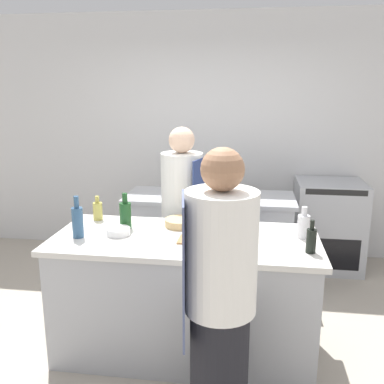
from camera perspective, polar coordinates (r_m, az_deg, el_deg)
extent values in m
plane|color=#A89E8E|center=(3.54, -0.85, -20.00)|extent=(16.00, 16.00, 0.00)
cube|color=silver|center=(5.08, 2.86, 7.40)|extent=(8.00, 0.06, 2.80)
cube|color=#A8AAAF|center=(3.31, -0.88, -13.74)|extent=(1.85, 0.83, 0.87)
cube|color=silver|center=(3.13, -0.91, -6.33)|extent=(1.93, 0.87, 0.04)
cube|color=#A8AAAF|center=(4.42, 2.32, -6.47)|extent=(1.62, 0.62, 0.87)
cube|color=#A8AAAF|center=(4.28, 2.38, -0.76)|extent=(1.68, 0.65, 0.04)
cube|color=#A8AAAF|center=(4.97, 17.68, -4.20)|extent=(0.72, 0.64, 0.97)
cube|color=black|center=(4.75, 18.08, -7.88)|extent=(0.57, 0.01, 0.34)
cube|color=black|center=(4.55, 18.70, -0.05)|extent=(0.61, 0.01, 0.06)
cylinder|color=black|center=(2.67, 3.62, -22.60)|extent=(0.33, 0.33, 0.77)
cylinder|color=white|center=(2.31, 3.90, -8.04)|extent=(0.39, 0.39, 0.68)
cube|color=#4C567F|center=(2.34, -1.15, -10.24)|extent=(0.07, 0.37, 0.80)
sphere|color=#9E7051|center=(2.19, 4.09, 3.04)|extent=(0.23, 0.23, 0.23)
cylinder|color=black|center=(3.98, -1.28, -9.74)|extent=(0.31, 0.31, 0.75)
cylinder|color=silver|center=(3.75, -1.34, 0.22)|extent=(0.36, 0.36, 0.66)
cube|color=navy|center=(3.70, 1.27, -1.46)|extent=(0.11, 0.34, 0.78)
sphere|color=beige|center=(3.67, -1.38, 6.95)|extent=(0.22, 0.22, 0.22)
cylinder|color=#B2A84C|center=(3.58, -12.46, -2.52)|extent=(0.08, 0.08, 0.14)
cylinder|color=#B2A84C|center=(3.55, -12.54, -0.97)|extent=(0.03, 0.03, 0.06)
cylinder|color=#5B2319|center=(3.29, 6.70, -3.59)|extent=(0.07, 0.07, 0.16)
cylinder|color=#5B2319|center=(3.26, 6.75, -1.78)|extent=(0.03, 0.03, 0.06)
cylinder|color=#2D5175|center=(3.19, -15.00, -3.96)|extent=(0.08, 0.08, 0.22)
cylinder|color=#2D5175|center=(3.14, -15.18, -1.29)|extent=(0.04, 0.04, 0.09)
cylinder|color=#19471E|center=(3.32, -8.86, -3.13)|extent=(0.09, 0.09, 0.20)
cylinder|color=#19471E|center=(3.28, -8.95, -0.82)|extent=(0.04, 0.04, 0.08)
cylinder|color=silver|center=(3.18, 14.63, -4.50)|extent=(0.09, 0.09, 0.17)
cylinder|color=silver|center=(3.14, 14.76, -2.49)|extent=(0.04, 0.04, 0.06)
cylinder|color=black|center=(2.92, 15.59, -6.32)|extent=(0.07, 0.07, 0.16)
cylinder|color=black|center=(2.88, 15.74, -4.24)|extent=(0.03, 0.03, 0.06)
cylinder|color=tan|center=(3.35, -1.54, -4.09)|extent=(0.25, 0.25, 0.06)
cylinder|color=white|center=(3.20, -9.81, -5.19)|extent=(0.18, 0.18, 0.05)
cube|color=olive|center=(3.03, 2.19, -6.48)|extent=(0.43, 0.18, 0.01)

